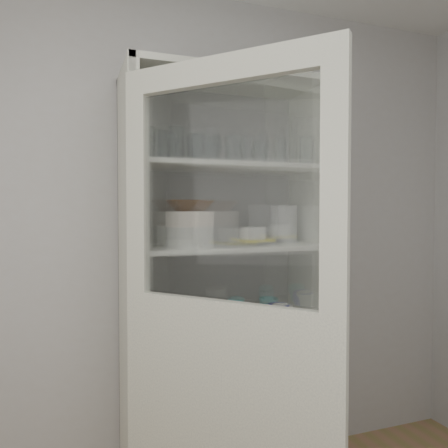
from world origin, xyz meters
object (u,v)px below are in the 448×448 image
object	(u,v)px
pantry_cabinet	(220,305)
cream_dish	(174,402)
mug_blue	(279,313)
measuring_cups	(180,329)
mug_white	(282,314)
white_ramekin	(252,233)
tin_box	(278,389)
mug_teal	(269,307)
teal_jar	(236,310)
plate_stack_front	(190,237)
plate_stack_back	(177,235)
goblet_2	(215,149)
cream_bowl	(190,219)
cupboard_door	(225,362)
glass_platter	(252,243)
yellow_trivet	(252,240)
white_canister	(184,312)
goblet_3	(263,153)
goblet_1	(216,152)
terracotta_bowl	(190,206)
grey_bowl_stack	(283,224)
goblet_0	(172,147)

from	to	relation	value
pantry_cabinet	cream_dish	world-z (taller)	pantry_cabinet
mug_blue	measuring_cups	size ratio (longest dim) A/B	1.22
cream_dish	mug_white	bearing A→B (deg)	-11.06
white_ramekin	cream_dish	world-z (taller)	white_ramekin
tin_box	mug_white	bearing A→B (deg)	-102.93
mug_blue	mug_teal	bearing A→B (deg)	85.03
teal_jar	plate_stack_front	bearing A→B (deg)	-157.35
plate_stack_back	mug_teal	world-z (taller)	plate_stack_back
goblet_2	cream_bowl	distance (m)	0.44
cupboard_door	cream_bowl	xyz separation A→B (m)	(0.00, 0.48, 0.52)
pantry_cabinet	glass_platter	size ratio (longest dim) A/B	7.09
cupboard_door	mug_blue	distance (m)	0.67
teal_jar	cream_bowl	bearing A→B (deg)	-157.35
yellow_trivet	white_canister	xyz separation A→B (m)	(-0.35, 0.04, -0.35)
pantry_cabinet	tin_box	size ratio (longest dim) A/B	10.53
cupboard_door	goblet_2	bearing A→B (deg)	122.75
pantry_cabinet	cream_bowl	world-z (taller)	pantry_cabinet
goblet_3	white_canister	world-z (taller)	goblet_3
plate_stack_back	plate_stack_front	bearing A→B (deg)	-84.18
plate_stack_front	glass_platter	xyz separation A→B (m)	(0.34, 0.05, -0.04)
pantry_cabinet	teal_jar	distance (m)	0.09
goblet_1	goblet_3	world-z (taller)	goblet_3
terracotta_bowl	mug_blue	size ratio (longest dim) A/B	1.84
yellow_trivet	grey_bowl_stack	distance (m)	0.23
terracotta_bowl	mug_white	bearing A→B (deg)	-4.25
goblet_3	white_canister	distance (m)	0.95
mug_teal	goblet_0	bearing A→B (deg)	155.71
plate_stack_front	white_canister	xyz separation A→B (m)	(-0.00, 0.10, -0.38)
cupboard_door	measuring_cups	bearing A→B (deg)	144.82
goblet_0	measuring_cups	distance (m)	0.89
cupboard_door	white_ramekin	world-z (taller)	cupboard_door
pantry_cabinet	plate_stack_back	bearing A→B (deg)	168.87
glass_platter	mug_blue	world-z (taller)	glass_platter
mug_teal	cream_bowl	bearing A→B (deg)	174.65
yellow_trivet	white_canister	bearing A→B (deg)	172.87
measuring_cups	cupboard_door	bearing A→B (deg)	-83.56
goblet_0	measuring_cups	xyz separation A→B (m)	(-0.01, -0.18, -0.87)
goblet_2	goblet_3	xyz separation A→B (m)	(0.29, 0.03, -0.00)
goblet_0	goblet_2	world-z (taller)	goblet_2
goblet_3	cream_dish	world-z (taller)	goblet_3
goblet_1	cream_dish	distance (m)	1.27
plate_stack_front	tin_box	distance (m)	0.96
teal_jar	white_canister	world-z (taller)	white_canister
goblet_0	terracotta_bowl	xyz separation A→B (m)	(0.05, -0.16, -0.30)
mug_teal	mug_white	size ratio (longest dim) A/B	1.00
plate_stack_back	mug_blue	xyz separation A→B (m)	(0.49, -0.19, -0.40)
cupboard_door	goblet_1	distance (m)	1.11
white_ramekin	cupboard_door	bearing A→B (deg)	-122.97
cupboard_door	grey_bowl_stack	bearing A→B (deg)	95.17
teal_jar	goblet_1	bearing A→B (deg)	141.56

